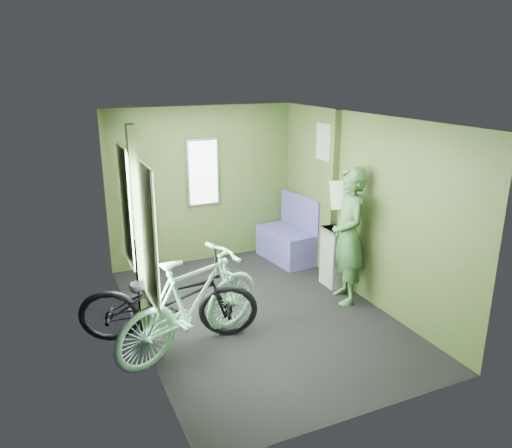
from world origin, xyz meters
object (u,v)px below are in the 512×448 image
at_px(passenger, 348,236).
at_px(waste_box, 334,257).
at_px(bicycle_mint, 195,350).
at_px(bicycle_black, 171,340).
at_px(bench_seat, 288,241).

bearing_deg(passenger, waste_box, -177.70).
xyz_separation_m(bicycle_mint, waste_box, (2.21, 0.80, 0.40)).
distance_m(bicycle_black, bicycle_mint, 0.34).
bearing_deg(waste_box, bicycle_black, -167.84).
distance_m(bicycle_black, waste_box, 2.47).
relative_size(bicycle_mint, waste_box, 2.27).
xyz_separation_m(bicycle_black, bench_seat, (2.27, 1.60, 0.29)).
relative_size(passenger, waste_box, 2.13).
height_order(bicycle_mint, waste_box, waste_box).
height_order(bicycle_mint, passenger, passenger).
bearing_deg(bicycle_mint, bench_seat, -69.60).
distance_m(bicycle_black, passenger, 2.42).
height_order(bicycle_black, bicycle_mint, bicycle_mint).
distance_m(bicycle_mint, passenger, 2.29).
xyz_separation_m(bicycle_black, waste_box, (2.38, 0.51, 0.40)).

